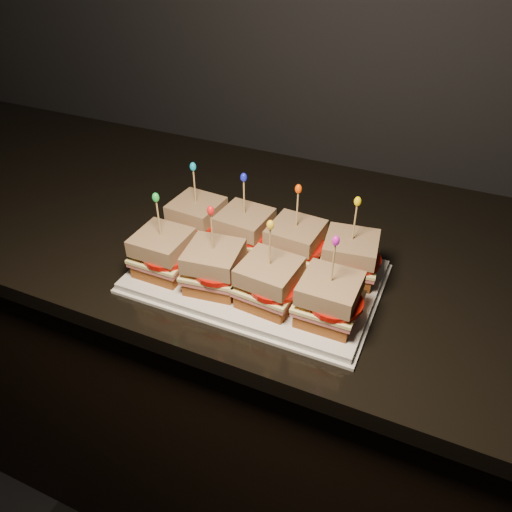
% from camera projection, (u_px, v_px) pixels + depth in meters
% --- Properties ---
extents(wall_back, '(4.00, 0.04, 2.70)m').
position_uv_depth(wall_back, '(507.00, 2.00, 0.97)').
color(wall_back, black).
rests_on(wall_back, ground).
extents(cabinet, '(2.59, 0.69, 0.91)m').
position_uv_depth(cabinet, '(176.00, 349.00, 1.44)').
color(cabinet, black).
rests_on(cabinet, ground).
extents(granite_slab, '(2.63, 0.73, 0.04)m').
position_uv_depth(granite_slab, '(156.00, 209.00, 1.16)').
color(granite_slab, black).
rests_on(granite_slab, cabinet).
extents(platter, '(0.43, 0.27, 0.02)m').
position_uv_depth(platter, '(256.00, 276.00, 0.92)').
color(platter, white).
rests_on(platter, granite_slab).
extents(platter_rim, '(0.44, 0.28, 0.01)m').
position_uv_depth(platter_rim, '(256.00, 279.00, 0.92)').
color(platter_rim, white).
rests_on(platter_rim, granite_slab).
extents(sandwich_0_bread_bot, '(0.09, 0.09, 0.02)m').
position_uv_depth(sandwich_0_bread_bot, '(198.00, 231.00, 1.00)').
color(sandwich_0_bread_bot, brown).
rests_on(sandwich_0_bread_bot, platter).
extents(sandwich_0_ham, '(0.10, 0.10, 0.01)m').
position_uv_depth(sandwich_0_ham, '(198.00, 224.00, 0.99)').
color(sandwich_0_ham, '#C05D58').
rests_on(sandwich_0_ham, sandwich_0_bread_bot).
extents(sandwich_0_cheese, '(0.11, 0.10, 0.01)m').
position_uv_depth(sandwich_0_cheese, '(197.00, 221.00, 0.99)').
color(sandwich_0_cheese, '#FFF598').
rests_on(sandwich_0_cheese, sandwich_0_ham).
extents(sandwich_0_tomato, '(0.09, 0.09, 0.01)m').
position_uv_depth(sandwich_0_tomato, '(201.00, 220.00, 0.97)').
color(sandwich_0_tomato, '#BF0F07').
rests_on(sandwich_0_tomato, sandwich_0_cheese).
extents(sandwich_0_bread_top, '(0.10, 0.10, 0.03)m').
position_uv_depth(sandwich_0_bread_top, '(196.00, 209.00, 0.97)').
color(sandwich_0_bread_top, '#663411').
rests_on(sandwich_0_bread_top, sandwich_0_tomato).
extents(sandwich_0_pick, '(0.00, 0.00, 0.09)m').
position_uv_depth(sandwich_0_pick, '(195.00, 188.00, 0.94)').
color(sandwich_0_pick, tan).
rests_on(sandwich_0_pick, sandwich_0_bread_top).
extents(sandwich_0_frill, '(0.01, 0.01, 0.02)m').
position_uv_depth(sandwich_0_frill, '(193.00, 167.00, 0.92)').
color(sandwich_0_frill, '#0D96BD').
rests_on(sandwich_0_frill, sandwich_0_pick).
extents(sandwich_1_bread_bot, '(0.09, 0.09, 0.02)m').
position_uv_depth(sandwich_1_bread_bot, '(245.00, 242.00, 0.97)').
color(sandwich_1_bread_bot, brown).
rests_on(sandwich_1_bread_bot, platter).
extents(sandwich_1_ham, '(0.10, 0.10, 0.01)m').
position_uv_depth(sandwich_1_ham, '(245.00, 236.00, 0.96)').
color(sandwich_1_ham, '#C05D58').
rests_on(sandwich_1_ham, sandwich_1_bread_bot).
extents(sandwich_1_cheese, '(0.11, 0.10, 0.01)m').
position_uv_depth(sandwich_1_cheese, '(245.00, 233.00, 0.95)').
color(sandwich_1_cheese, '#FFF598').
rests_on(sandwich_1_cheese, sandwich_1_ham).
extents(sandwich_1_tomato, '(0.09, 0.09, 0.01)m').
position_uv_depth(sandwich_1_tomato, '(249.00, 232.00, 0.94)').
color(sandwich_1_tomato, '#BF0F07').
rests_on(sandwich_1_tomato, sandwich_1_cheese).
extents(sandwich_1_bread_top, '(0.10, 0.10, 0.03)m').
position_uv_depth(sandwich_1_bread_top, '(244.00, 220.00, 0.94)').
color(sandwich_1_bread_top, '#663411').
rests_on(sandwich_1_bread_top, sandwich_1_tomato).
extents(sandwich_1_pick, '(0.00, 0.00, 0.09)m').
position_uv_depth(sandwich_1_pick, '(244.00, 199.00, 0.91)').
color(sandwich_1_pick, tan).
rests_on(sandwich_1_pick, sandwich_1_bread_top).
extents(sandwich_1_frill, '(0.01, 0.01, 0.02)m').
position_uv_depth(sandwich_1_frill, '(244.00, 177.00, 0.88)').
color(sandwich_1_frill, '#151DDD').
rests_on(sandwich_1_frill, sandwich_1_pick).
extents(sandwich_2_bread_bot, '(0.09, 0.09, 0.02)m').
position_uv_depth(sandwich_2_bread_bot, '(295.00, 255.00, 0.93)').
color(sandwich_2_bread_bot, brown).
rests_on(sandwich_2_bread_bot, platter).
extents(sandwich_2_ham, '(0.10, 0.10, 0.01)m').
position_uv_depth(sandwich_2_ham, '(295.00, 248.00, 0.92)').
color(sandwich_2_ham, '#C05D58').
rests_on(sandwich_2_ham, sandwich_2_bread_bot).
extents(sandwich_2_cheese, '(0.10, 0.10, 0.01)m').
position_uv_depth(sandwich_2_cheese, '(295.00, 245.00, 0.92)').
color(sandwich_2_cheese, '#FFF598').
rests_on(sandwich_2_cheese, sandwich_2_ham).
extents(sandwich_2_tomato, '(0.09, 0.09, 0.01)m').
position_uv_depth(sandwich_2_tomato, '(300.00, 245.00, 0.91)').
color(sandwich_2_tomato, '#BF0F07').
rests_on(sandwich_2_tomato, sandwich_2_cheese).
extents(sandwich_2_bread_top, '(0.10, 0.10, 0.03)m').
position_uv_depth(sandwich_2_bread_top, '(296.00, 233.00, 0.90)').
color(sandwich_2_bread_top, '#663411').
rests_on(sandwich_2_bread_top, sandwich_2_tomato).
extents(sandwich_2_pick, '(0.00, 0.00, 0.09)m').
position_uv_depth(sandwich_2_pick, '(297.00, 211.00, 0.88)').
color(sandwich_2_pick, tan).
rests_on(sandwich_2_pick, sandwich_2_bread_top).
extents(sandwich_2_frill, '(0.01, 0.01, 0.02)m').
position_uv_depth(sandwich_2_frill, '(298.00, 189.00, 0.85)').
color(sandwich_2_frill, '#FC4802').
rests_on(sandwich_2_frill, sandwich_2_pick).
extents(sandwich_3_bread_bot, '(0.10, 0.10, 0.02)m').
position_uv_depth(sandwich_3_bread_bot, '(348.00, 269.00, 0.90)').
color(sandwich_3_bread_bot, brown).
rests_on(sandwich_3_bread_bot, platter).
extents(sandwich_3_ham, '(0.11, 0.11, 0.01)m').
position_uv_depth(sandwich_3_ham, '(349.00, 262.00, 0.89)').
color(sandwich_3_ham, '#C05D58').
rests_on(sandwich_3_ham, sandwich_3_bread_bot).
extents(sandwich_3_cheese, '(0.11, 0.11, 0.01)m').
position_uv_depth(sandwich_3_cheese, '(350.00, 259.00, 0.88)').
color(sandwich_3_cheese, '#FFF598').
rests_on(sandwich_3_cheese, sandwich_3_ham).
extents(sandwich_3_tomato, '(0.09, 0.09, 0.01)m').
position_uv_depth(sandwich_3_tomato, '(356.00, 259.00, 0.87)').
color(sandwich_3_tomato, '#BF0F07').
rests_on(sandwich_3_tomato, sandwich_3_cheese).
extents(sandwich_3_bread_top, '(0.10, 0.10, 0.03)m').
position_uv_depth(sandwich_3_bread_top, '(351.00, 246.00, 0.87)').
color(sandwich_3_bread_top, '#663411').
rests_on(sandwich_3_bread_top, sandwich_3_tomato).
extents(sandwich_3_pick, '(0.00, 0.00, 0.09)m').
position_uv_depth(sandwich_3_pick, '(354.00, 224.00, 0.84)').
color(sandwich_3_pick, tan).
rests_on(sandwich_3_pick, sandwich_3_bread_top).
extents(sandwich_3_frill, '(0.01, 0.01, 0.02)m').
position_uv_depth(sandwich_3_frill, '(358.00, 201.00, 0.81)').
color(sandwich_3_frill, yellow).
rests_on(sandwich_3_frill, sandwich_3_pick).
extents(sandwich_4_bread_bot, '(0.09, 0.09, 0.02)m').
position_uv_depth(sandwich_4_bread_bot, '(165.00, 265.00, 0.91)').
color(sandwich_4_bread_bot, brown).
rests_on(sandwich_4_bread_bot, platter).
extents(sandwich_4_ham, '(0.10, 0.09, 0.01)m').
position_uv_depth(sandwich_4_ham, '(164.00, 258.00, 0.90)').
color(sandwich_4_ham, '#C05D58').
rests_on(sandwich_4_ham, sandwich_4_bread_bot).
extents(sandwich_4_cheese, '(0.10, 0.10, 0.01)m').
position_uv_depth(sandwich_4_cheese, '(163.00, 255.00, 0.90)').
color(sandwich_4_cheese, '#FFF598').
rests_on(sandwich_4_cheese, sandwich_4_ham).
extents(sandwich_4_tomato, '(0.09, 0.09, 0.01)m').
position_uv_depth(sandwich_4_tomato, '(167.00, 255.00, 0.88)').
color(sandwich_4_tomato, '#BF0F07').
rests_on(sandwich_4_tomato, sandwich_4_cheese).
extents(sandwich_4_bread_top, '(0.09, 0.09, 0.03)m').
position_uv_depth(sandwich_4_bread_top, '(162.00, 242.00, 0.88)').
color(sandwich_4_bread_top, '#663411').
rests_on(sandwich_4_bread_top, sandwich_4_tomato).
extents(sandwich_4_pick, '(0.00, 0.00, 0.09)m').
position_uv_depth(sandwich_4_pick, '(159.00, 220.00, 0.85)').
color(sandwich_4_pick, tan).
rests_on(sandwich_4_pick, sandwich_4_bread_top).
extents(sandwich_4_frill, '(0.01, 0.01, 0.02)m').
position_uv_depth(sandwich_4_frill, '(156.00, 197.00, 0.82)').
color(sandwich_4_frill, green).
rests_on(sandwich_4_frill, sandwich_4_pick).
extents(sandwich_5_bread_bot, '(0.10, 0.10, 0.02)m').
position_uv_depth(sandwich_5_bread_bot, '(215.00, 279.00, 0.88)').
color(sandwich_5_bread_bot, brown).
rests_on(sandwich_5_bread_bot, platter).
extents(sandwich_5_ham, '(0.11, 0.11, 0.01)m').
position_uv_depth(sandwich_5_ham, '(214.00, 272.00, 0.87)').
color(sandwich_5_ham, '#C05D58').
rests_on(sandwich_5_ham, sandwich_5_bread_bot).
extents(sandwich_5_cheese, '(0.11, 0.11, 0.01)m').
position_uv_depth(sandwich_5_cheese, '(214.00, 269.00, 0.86)').
color(sandwich_5_cheese, '#FFF598').
rests_on(sandwich_5_cheese, sandwich_5_ham).
extents(sandwich_5_tomato, '(0.09, 0.09, 0.01)m').
position_uv_depth(sandwich_5_tomato, '(219.00, 269.00, 0.85)').
color(sandwich_5_tomato, '#BF0F07').
rests_on(sandwich_5_tomato, sandwich_5_cheese).
extents(sandwich_5_bread_top, '(0.10, 0.10, 0.03)m').
position_uv_depth(sandwich_5_bread_top, '(213.00, 256.00, 0.85)').
color(sandwich_5_bread_top, '#663411').
rests_on(sandwich_5_bread_top, sandwich_5_tomato).
extents(sandwich_5_pick, '(0.00, 0.00, 0.09)m').
position_uv_depth(sandwich_5_pick, '(212.00, 234.00, 0.82)').
color(sandwich_5_pick, tan).
rests_on(sandwich_5_pick, sandwich_5_bread_top).
extents(sandwich_5_frill, '(0.01, 0.01, 0.02)m').
position_uv_depth(sandwich_5_frill, '(211.00, 211.00, 0.79)').
color(sandwich_5_frill, red).
rests_on(sandwich_5_frill, sandwich_5_pick).
extents(sandwich_6_bread_bot, '(0.10, 0.10, 0.02)m').
position_uv_depth(sandwich_6_bread_bot, '(269.00, 295.00, 0.84)').
color(sandwich_6_bread_bot, brown).
rests_on(sandwich_6_bread_bot, platter).
extents(sandwich_6_ham, '(0.10, 0.10, 0.01)m').
position_uv_depth(sandwich_6_ham, '(269.00, 288.00, 0.83)').
color(sandwich_6_ham, '#C05D58').
rests_on(sandwich_6_ham, sandwich_6_bread_bot).
extents(sandwich_6_cheese, '(0.11, 0.10, 0.01)m').
position_uv_depth(sandwich_6_cheese, '(269.00, 284.00, 0.83)').
color(sandwich_6_cheese, '#FFF598').
rests_on(sandwich_6_cheese, sandwich_6_ham).
extents(sandwich_6_tomato, '(0.09, 0.09, 0.01)m').
position_uv_depth(sandwich_6_tomato, '(275.00, 285.00, 0.81)').
color(sandwich_6_tomato, '#BF0F07').
rests_on(sandwich_6_tomato, sandwich_6_cheese).
extents(sandwich_6_bread_top, '(0.10, 0.10, 0.03)m').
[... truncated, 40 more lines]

